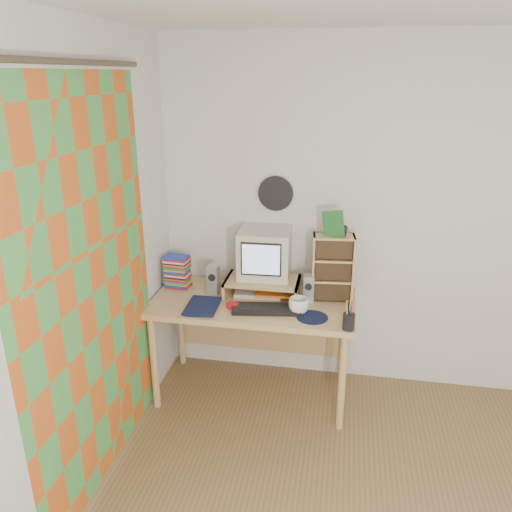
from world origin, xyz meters
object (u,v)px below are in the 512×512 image
at_px(dvd_stack, 177,271).
at_px(keyboard, 267,309).
at_px(crt_monitor, 264,254).
at_px(diary, 187,303).
at_px(mug, 299,306).
at_px(cd_rack, 332,268).
at_px(desk, 255,314).

bearing_deg(dvd_stack, keyboard, -17.12).
xyz_separation_m(crt_monitor, diary, (-0.47, -0.33, -0.26)).
relative_size(dvd_stack, diary, 0.92).
distance_m(dvd_stack, mug, 0.96).
bearing_deg(dvd_stack, cd_rack, 3.94).
distance_m(crt_monitor, diary, 0.63).
relative_size(desk, cd_rack, 3.01).
bearing_deg(cd_rack, desk, -179.82).
relative_size(crt_monitor, dvd_stack, 1.48).
distance_m(keyboard, mug, 0.21).
height_order(keyboard, dvd_stack, dvd_stack).
xyz_separation_m(dvd_stack, mug, (0.92, -0.27, -0.07)).
bearing_deg(crt_monitor, diary, -146.75).
bearing_deg(crt_monitor, cd_rack, -5.58).
height_order(crt_monitor, keyboard, crt_monitor).
height_order(crt_monitor, cd_rack, cd_rack).
height_order(keyboard, cd_rack, cd_rack).
distance_m(desk, keyboard, 0.29).
bearing_deg(mug, desk, 148.70).
bearing_deg(dvd_stack, mug, -11.84).
distance_m(desk, mug, 0.43).
distance_m(desk, crt_monitor, 0.44).
distance_m(crt_monitor, cd_rack, 0.48).
xyz_separation_m(mug, diary, (-0.75, -0.04, -0.03)).
relative_size(cd_rack, mug, 3.49).
bearing_deg(cd_rack, mug, -133.67).
distance_m(crt_monitor, mug, 0.47).
bearing_deg(desk, mug, -31.30).
xyz_separation_m(desk, mug, (0.33, -0.20, 0.19)).
height_order(desk, crt_monitor, crt_monitor).
bearing_deg(mug, cd_rack, 52.23).
relative_size(keyboard, cd_rack, 0.98).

